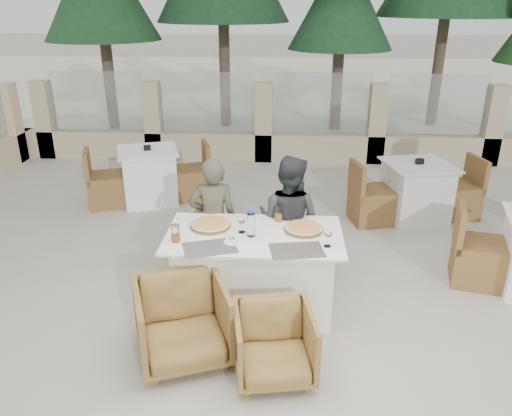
# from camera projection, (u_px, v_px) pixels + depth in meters

# --- Properties ---
(ground) EXTENTS (80.00, 80.00, 0.00)m
(ground) POSITION_uv_depth(u_px,v_px,m) (241.00, 309.00, 4.76)
(ground) COLOR #BAB09E
(ground) RESTS_ON ground
(sand_patch) EXTENTS (30.00, 16.00, 0.01)m
(sand_patch) POSITION_uv_depth(u_px,v_px,m) (275.00, 82.00, 17.64)
(sand_patch) COLOR #EEE7C3
(sand_patch) RESTS_ON ground
(perimeter_wall_far) EXTENTS (10.00, 0.34, 1.60)m
(perimeter_wall_far) POSITION_uv_depth(u_px,v_px,m) (264.00, 117.00, 8.87)
(perimeter_wall_far) COLOR tan
(perimeter_wall_far) RESTS_ON ground
(pine_centre) EXTENTS (2.20, 2.20, 5.00)m
(pine_centre) POSITION_uv_depth(u_px,v_px,m) (341.00, 11.00, 10.34)
(pine_centre) COLOR #1D4425
(pine_centre) RESTS_ON ground
(dining_table) EXTENTS (1.60, 0.90, 0.77)m
(dining_table) POSITION_uv_depth(u_px,v_px,m) (254.00, 271.00, 4.67)
(dining_table) COLOR white
(dining_table) RESTS_ON ground
(placemat_near_left) EXTENTS (0.52, 0.42, 0.00)m
(placemat_near_left) POSITION_uv_depth(u_px,v_px,m) (210.00, 248.00, 4.27)
(placemat_near_left) COLOR #605952
(placemat_near_left) RESTS_ON dining_table
(placemat_near_right) EXTENTS (0.49, 0.37, 0.00)m
(placemat_near_right) POSITION_uv_depth(u_px,v_px,m) (297.00, 250.00, 4.22)
(placemat_near_right) COLOR #555149
(placemat_near_right) RESTS_ON dining_table
(pizza_left) EXTENTS (0.48, 0.48, 0.05)m
(pizza_left) POSITION_uv_depth(u_px,v_px,m) (210.00, 224.00, 4.65)
(pizza_left) COLOR #CE611C
(pizza_left) RESTS_ON dining_table
(pizza_right) EXTENTS (0.47, 0.47, 0.05)m
(pizza_right) POSITION_uv_depth(u_px,v_px,m) (304.00, 228.00, 4.58)
(pizza_right) COLOR #D6551D
(pizza_right) RESTS_ON dining_table
(water_bottle) EXTENTS (0.10, 0.10, 0.26)m
(water_bottle) POSITION_uv_depth(u_px,v_px,m) (251.00, 223.00, 4.43)
(water_bottle) COLOR #BBDDF6
(water_bottle) RESTS_ON dining_table
(wine_glass_centre) EXTENTS (0.10, 0.10, 0.18)m
(wine_glass_centre) POSITION_uv_depth(u_px,v_px,m) (242.00, 223.00, 4.52)
(wine_glass_centre) COLOR white
(wine_glass_centre) RESTS_ON dining_table
(wine_glass_corner) EXTENTS (0.10, 0.10, 0.18)m
(wine_glass_corner) POSITION_uv_depth(u_px,v_px,m) (328.00, 237.00, 4.26)
(wine_glass_corner) COLOR silver
(wine_glass_corner) RESTS_ON dining_table
(beer_glass_left) EXTENTS (0.10, 0.10, 0.16)m
(beer_glass_left) POSITION_uv_depth(u_px,v_px,m) (176.00, 233.00, 4.36)
(beer_glass_left) COLOR orange
(beer_glass_left) RESTS_ON dining_table
(beer_glass_right) EXTENTS (0.09, 0.09, 0.15)m
(beer_glass_right) POSITION_uv_depth(u_px,v_px,m) (279.00, 213.00, 4.76)
(beer_glass_right) COLOR orange
(beer_glass_right) RESTS_ON dining_table
(olive_dish) EXTENTS (0.13, 0.13, 0.04)m
(olive_dish) POSITION_uv_depth(u_px,v_px,m) (232.00, 240.00, 4.36)
(olive_dish) COLOR white
(olive_dish) RESTS_ON dining_table
(armchair_far_left) EXTENTS (0.77, 0.78, 0.58)m
(armchair_far_left) POSITION_uv_depth(u_px,v_px,m) (217.00, 240.00, 5.48)
(armchair_far_left) COLOR brown
(armchair_far_left) RESTS_ON ground
(armchair_far_right) EXTENTS (0.77, 0.78, 0.54)m
(armchair_far_right) POSITION_uv_depth(u_px,v_px,m) (294.00, 255.00, 5.20)
(armchair_far_right) COLOR olive
(armchair_far_right) RESTS_ON ground
(armchair_near_left) EXTENTS (0.93, 0.94, 0.67)m
(armchair_near_left) POSITION_uv_depth(u_px,v_px,m) (182.00, 322.00, 4.02)
(armchair_near_left) COLOR olive
(armchair_near_left) RESTS_ON ground
(armchair_near_right) EXTENTS (0.70, 0.71, 0.56)m
(armchair_near_right) POSITION_uv_depth(u_px,v_px,m) (274.00, 344.00, 3.85)
(armchair_near_right) COLOR olive
(armchair_near_right) RESTS_ON ground
(diner_left) EXTENTS (0.53, 0.39, 1.33)m
(diner_left) POSITION_uv_depth(u_px,v_px,m) (213.00, 221.00, 5.04)
(diner_left) COLOR #4A4A36
(diner_left) RESTS_ON ground
(diner_right) EXTENTS (0.81, 0.73, 1.36)m
(diner_right) POSITION_uv_depth(u_px,v_px,m) (288.00, 221.00, 5.01)
(diner_right) COLOR #333638
(diner_right) RESTS_ON ground
(bg_table_a) EXTENTS (1.81, 1.28, 0.77)m
(bg_table_a) POSITION_uv_depth(u_px,v_px,m) (150.00, 176.00, 7.17)
(bg_table_a) COLOR white
(bg_table_a) RESTS_ON ground
(bg_table_b) EXTENTS (1.78, 1.16, 0.77)m
(bg_table_b) POSITION_uv_depth(u_px,v_px,m) (416.00, 192.00, 6.59)
(bg_table_b) COLOR silver
(bg_table_b) RESTS_ON ground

